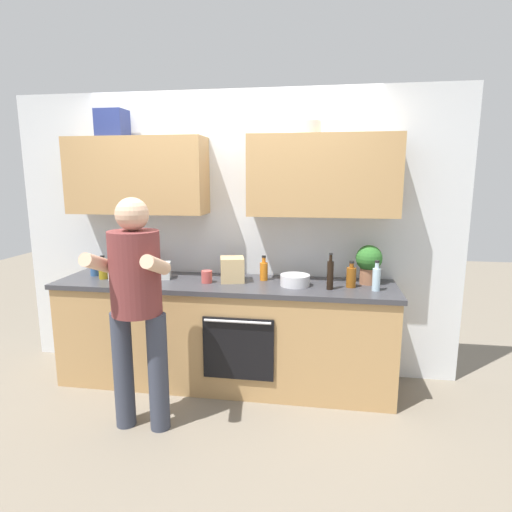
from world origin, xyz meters
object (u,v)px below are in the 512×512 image
(cup_tea, at_px, (95,270))
(grocery_bag_bread, at_px, (232,269))
(person_standing, at_px, (136,297))
(bottle_syrup, at_px, (351,277))
(grocery_bag_produce, at_px, (160,270))
(bottle_juice, at_px, (264,270))
(potted_herb, at_px, (369,262))
(cup_ceramic, at_px, (207,277))
(cup_coffee, at_px, (113,274))
(bottle_hotsauce, at_px, (152,264))
(bottle_water, at_px, (376,278))
(bottle_oil, at_px, (103,269))
(bottle_soy, at_px, (330,274))
(mixing_bowl, at_px, (295,280))

(cup_tea, xyz_separation_m, grocery_bag_bread, (1.25, -0.01, 0.05))
(grocery_bag_bread, bearing_deg, person_standing, -122.43)
(bottle_syrup, relative_size, grocery_bag_produce, 1.21)
(bottle_juice, relative_size, potted_herb, 0.66)
(bottle_syrup, bearing_deg, cup_ceramic, -178.31)
(cup_coffee, distance_m, grocery_bag_bread, 1.02)
(cup_coffee, bearing_deg, potted_herb, 5.55)
(bottle_hotsauce, bearing_deg, bottle_water, -8.12)
(bottle_hotsauce, bearing_deg, cup_coffee, -130.19)
(bottle_oil, height_order, cup_tea, bottle_oil)
(potted_herb, relative_size, grocery_bag_produce, 1.83)
(bottle_soy, distance_m, cup_tea, 2.07)
(bottle_soy, bearing_deg, cup_ceramic, 176.94)
(cup_tea, bearing_deg, bottle_syrup, -1.55)
(cup_tea, bearing_deg, bottle_oil, -36.55)
(cup_ceramic, xyz_separation_m, cup_tea, (-1.05, 0.09, 0.00))
(bottle_hotsauce, xyz_separation_m, bottle_oil, (-0.34, -0.24, -0.01))
(cup_ceramic, relative_size, cup_tea, 0.98)
(bottle_water, height_order, cup_coffee, bottle_water)
(bottle_water, xyz_separation_m, cup_tea, (-2.41, 0.13, -0.05))
(bottle_soy, bearing_deg, bottle_water, 2.58)
(mixing_bowl, height_order, grocery_bag_bread, grocery_bag_bread)
(person_standing, relative_size, bottle_oil, 8.03)
(bottle_water, relative_size, cup_coffee, 2.38)
(bottle_water, distance_m, bottle_syrup, 0.20)
(bottle_juice, bearing_deg, grocery_bag_produce, -174.88)
(bottle_hotsauce, height_order, bottle_oil, bottle_hotsauce)
(grocery_bag_produce, bearing_deg, bottle_water, -3.79)
(cup_ceramic, height_order, cup_tea, cup_tea)
(bottle_soy, xyz_separation_m, cup_tea, (-2.06, 0.15, -0.07))
(potted_herb, bearing_deg, cup_tea, -178.12)
(cup_ceramic, bearing_deg, mixing_bowl, 1.71)
(bottle_juice, xyz_separation_m, mixing_bowl, (0.27, -0.14, -0.04))
(potted_herb, bearing_deg, bottle_water, -79.69)
(cup_ceramic, height_order, potted_herb, potted_herb)
(bottle_oil, bearing_deg, grocery_bag_bread, 4.37)
(bottle_hotsauce, relative_size, bottle_water, 0.98)
(cup_coffee, xyz_separation_m, grocery_bag_produce, (0.37, 0.12, 0.02))
(cup_coffee, bearing_deg, bottle_water, -0.10)
(bottle_juice, distance_m, grocery_bag_bread, 0.27)
(person_standing, distance_m, grocery_bag_produce, 0.80)
(bottle_juice, relative_size, cup_tea, 2.04)
(bottle_oil, relative_size, cup_coffee, 2.04)
(bottle_soy, height_order, cup_coffee, bottle_soy)
(potted_herb, height_order, grocery_bag_produce, potted_herb)
(cup_ceramic, xyz_separation_m, grocery_bag_bread, (0.20, 0.08, 0.05))
(grocery_bag_bread, relative_size, grocery_bag_produce, 1.16)
(bottle_oil, bearing_deg, bottle_hotsauce, 35.82)
(bottle_juice, relative_size, bottle_soy, 0.73)
(person_standing, xyz_separation_m, grocery_bag_produce, (-0.14, 0.78, 0.00))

